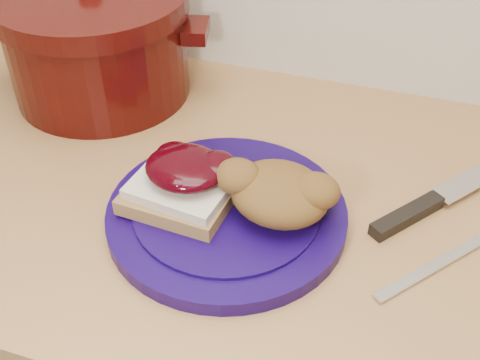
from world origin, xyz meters
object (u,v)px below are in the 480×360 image
(chef_knife, at_px, (429,203))
(pepper_grinder, at_px, (112,41))
(butter_knife, at_px, (434,266))
(plate, at_px, (227,214))
(dutch_oven, at_px, (98,43))

(chef_knife, height_order, pepper_grinder, pepper_grinder)
(chef_knife, xyz_separation_m, butter_knife, (0.01, -0.10, -0.00))
(plate, height_order, chef_knife, plate)
(plate, distance_m, butter_knife, 0.24)
(plate, relative_size, butter_knife, 1.70)
(pepper_grinder, bearing_deg, chef_knife, -18.12)
(plate, relative_size, pepper_grinder, 2.27)
(plate, bearing_deg, pepper_grinder, 136.79)
(butter_knife, height_order, pepper_grinder, pepper_grinder)
(plate, height_order, pepper_grinder, pepper_grinder)
(plate, relative_size, dutch_oven, 0.84)
(chef_knife, bearing_deg, plate, 150.67)
(butter_knife, relative_size, dutch_oven, 0.50)
(dutch_oven, distance_m, pepper_grinder, 0.05)
(butter_knife, bearing_deg, pepper_grinder, 102.30)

